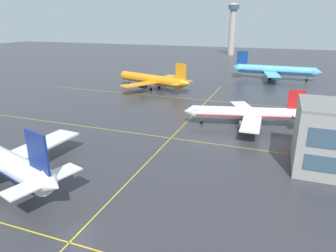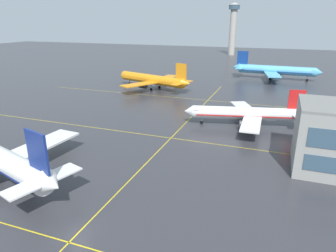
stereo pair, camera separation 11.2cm
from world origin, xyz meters
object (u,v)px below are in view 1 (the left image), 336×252
Objects in this scene: airliner_third_row at (152,80)px; control_tower at (233,25)px; airliner_second_row at (246,113)px; airliner_far_left_stand at (274,70)px.

airliner_third_row is 0.92× the size of control_tower.
airliner_far_left_stand is (4.88, 73.78, 0.87)m from airliner_second_row.
control_tower is (9.58, 140.55, 19.00)m from airliner_third_row.
airliner_far_left_stand is 108.16m from control_tower.
airliner_second_row is 0.88× the size of airliner_third_row.
airliner_third_row is at bearing 141.05° from airliner_second_row.
airliner_far_left_stand is 1.03× the size of control_tower.
control_tower reaches higher than airliner_second_row.
airliner_far_left_stand is (46.10, 40.46, 0.37)m from airliner_third_row.
airliner_third_row is (-41.21, 33.32, 0.50)m from airliner_second_row.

